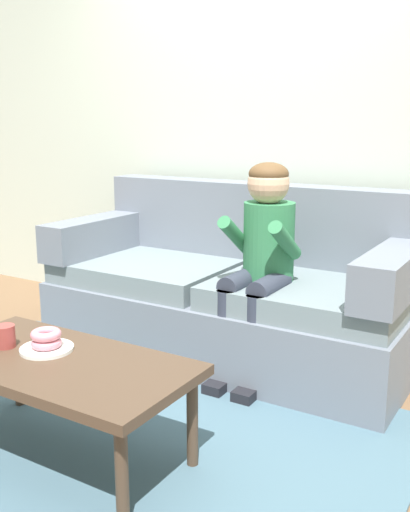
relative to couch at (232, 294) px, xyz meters
name	(u,v)px	position (x,y,z in m)	size (l,w,h in m)	color
ground	(130,407)	(-0.07, -0.85, -0.34)	(10.00, 10.00, 0.00)	brown
wall_back	(267,104)	(-0.07, 0.55, 1.06)	(8.00, 0.10, 2.80)	beige
area_rug	(94,429)	(-0.07, -1.10, -0.34)	(2.55, 1.73, 0.01)	#476675
couch	(232,294)	(0.00, 0.00, 0.00)	(2.01, 0.90, 0.95)	slate
coffee_table	(58,370)	(-0.04, -1.31, 0.03)	(1.07, 0.54, 0.41)	#4C3828
person_child	(262,250)	(0.28, -0.21, 0.33)	(0.34, 0.58, 1.10)	#337A4C
plate	(47,349)	(-0.14, -1.27, 0.08)	(0.21, 0.21, 0.01)	white
donut	(46,343)	(-0.14, -1.27, 0.10)	(0.12, 0.12, 0.04)	pink
donut_second	(46,334)	(-0.14, -1.27, 0.14)	(0.12, 0.12, 0.04)	pink
mug	(5,336)	(-0.31, -1.33, 0.12)	(0.08, 0.08, 0.09)	#993D38
toy_controller	(80,383)	(-0.41, -0.82, -0.32)	(0.23, 0.09, 0.05)	#339E56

